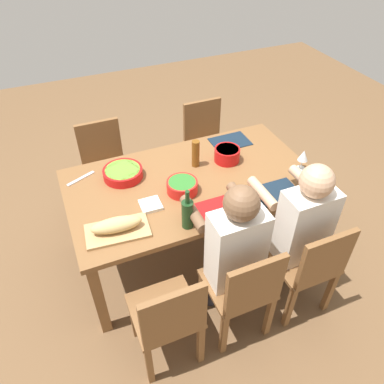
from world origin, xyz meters
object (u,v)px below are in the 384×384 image
(chair_far_left, at_px, (310,265))
(beer_bottle, at_px, (196,154))
(cutting_board, at_px, (118,231))
(chair_near_right, at_px, (105,163))
(serving_bowl_greens, at_px, (182,186))
(serving_bowl_salad, at_px, (123,173))
(napkin_stack, at_px, (151,205))
(chair_near_left, at_px, (206,139))
(diner_far_center, at_px, (233,246))
(serving_bowl_pasta, at_px, (227,154))
(dining_table, at_px, (192,189))
(chair_far_right, at_px, (169,318))
(bread_loaf, at_px, (116,225))
(diner_far_left, at_px, (300,224))
(wine_glass, at_px, (303,156))
(wine_bottle, at_px, (188,213))
(chair_far_center, at_px, (244,290))

(chair_far_left, distance_m, beer_bottle, 1.14)
(cutting_board, bearing_deg, beer_bottle, -147.84)
(chair_near_right, distance_m, serving_bowl_greens, 1.05)
(serving_bowl_salad, height_order, cutting_board, serving_bowl_salad)
(napkin_stack, bearing_deg, chair_near_left, -131.38)
(chair_near_right, distance_m, diner_far_center, 1.59)
(serving_bowl_pasta, height_order, cutting_board, serving_bowl_pasta)
(diner_far_center, distance_m, beer_bottle, 0.84)
(dining_table, relative_size, serving_bowl_pasta, 9.12)
(chair_near_left, relative_size, serving_bowl_greens, 3.84)
(chair_far_right, distance_m, napkin_stack, 0.75)
(serving_bowl_pasta, bearing_deg, bread_loaf, 23.42)
(diner_far_left, xyz_separation_m, cutting_board, (1.14, -0.36, 0.05))
(diner_far_center, bearing_deg, chair_near_right, -71.46)
(bread_loaf, bearing_deg, wine_glass, -175.74)
(diner_far_left, height_order, wine_bottle, diner_far_left)
(chair_near_left, xyz_separation_m, chair_far_right, (1.00, 1.68, 0.00))
(dining_table, relative_size, diner_far_center, 1.52)
(chair_far_right, bearing_deg, chair_near_right, -90.00)
(bread_loaf, relative_size, beer_bottle, 1.45)
(serving_bowl_pasta, distance_m, wine_glass, 0.57)
(beer_bottle, bearing_deg, serving_bowl_salad, -7.79)
(chair_far_center, relative_size, wine_glass, 5.12)
(dining_table, bearing_deg, chair_far_left, 120.86)
(chair_near_left, relative_size, chair_near_right, 1.00)
(serving_bowl_salad, bearing_deg, dining_table, 152.12)
(dining_table, height_order, chair_near_right, chair_near_right)
(cutting_board, xyz_separation_m, beer_bottle, (-0.74, -0.46, 0.10))
(chair_near_right, xyz_separation_m, wine_bottle, (-0.30, 1.26, 0.37))
(dining_table, relative_size, cutting_board, 4.56)
(chair_far_left, bearing_deg, wine_bottle, -30.79)
(napkin_stack, bearing_deg, serving_bowl_greens, -166.14)
(diner_far_center, bearing_deg, chair_near_left, -108.54)
(chair_far_center, height_order, serving_bowl_greens, chair_far_center)
(diner_far_left, distance_m, chair_near_left, 1.51)
(cutting_board, bearing_deg, serving_bowl_greens, -157.95)
(serving_bowl_salad, relative_size, napkin_stack, 2.09)
(diner_far_left, height_order, wine_glass, diner_far_left)
(chair_near_left, height_order, chair_near_right, same)
(chair_near_left, relative_size, chair_far_right, 1.00)
(chair_far_right, distance_m, diner_far_center, 0.58)
(beer_bottle, bearing_deg, chair_far_center, 84.34)
(chair_far_right, bearing_deg, cutting_board, -76.09)
(chair_far_center, bearing_deg, chair_near_right, -73.36)
(cutting_board, distance_m, wine_bottle, 0.46)
(cutting_board, bearing_deg, serving_bowl_salad, -108.50)
(chair_near_left, distance_m, chair_far_center, 1.75)
(dining_table, distance_m, chair_far_center, 0.86)
(serving_bowl_pasta, bearing_deg, diner_far_left, 100.65)
(chair_near_right, height_order, serving_bowl_salad, chair_near_right)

